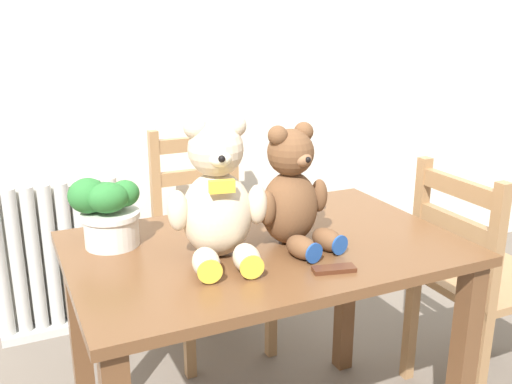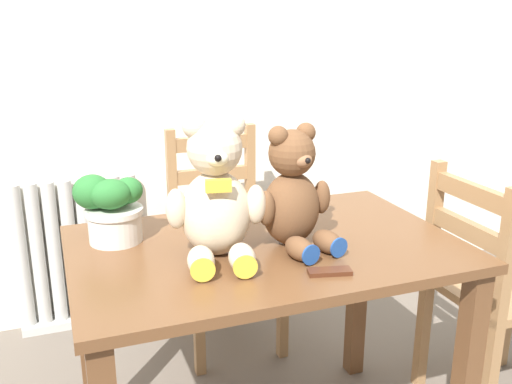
{
  "view_description": "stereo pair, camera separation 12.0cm",
  "coord_description": "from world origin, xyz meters",
  "px_view_note": "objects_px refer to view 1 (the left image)",
  "views": [
    {
      "loc": [
        -0.68,
        -1.04,
        1.39
      ],
      "look_at": [
        -0.04,
        0.34,
        0.92
      ],
      "focal_mm": 40.0,
      "sensor_mm": 36.0,
      "label": 1
    },
    {
      "loc": [
        -0.57,
        -1.08,
        1.39
      ],
      "look_at": [
        -0.04,
        0.34,
        0.92
      ],
      "focal_mm": 40.0,
      "sensor_mm": 36.0,
      "label": 2
    }
  ],
  "objects_px": {
    "wooden_chair_behind": "(208,242)",
    "chocolate_bar": "(334,269)",
    "teddy_bear_right": "(293,194)",
    "potted_plant": "(106,209)",
    "wooden_chair_side": "(481,282)",
    "teddy_bear_left": "(218,198)"
  },
  "relations": [
    {
      "from": "wooden_chair_side",
      "to": "teddy_bear_left",
      "type": "xyz_separation_m",
      "value": [
        -1.02,
        0.0,
        0.46
      ]
    },
    {
      "from": "potted_plant",
      "to": "chocolate_bar",
      "type": "bearing_deg",
      "value": -41.0
    },
    {
      "from": "wooden_chair_side",
      "to": "potted_plant",
      "type": "bearing_deg",
      "value": -99.66
    },
    {
      "from": "teddy_bear_right",
      "to": "potted_plant",
      "type": "bearing_deg",
      "value": -35.25
    },
    {
      "from": "teddy_bear_right",
      "to": "potted_plant",
      "type": "height_order",
      "value": "teddy_bear_right"
    },
    {
      "from": "wooden_chair_behind",
      "to": "potted_plant",
      "type": "bearing_deg",
      "value": 48.53
    },
    {
      "from": "wooden_chair_side",
      "to": "chocolate_bar",
      "type": "xyz_separation_m",
      "value": [
        -0.78,
        -0.22,
        0.29
      ]
    },
    {
      "from": "wooden_chair_behind",
      "to": "potted_plant",
      "type": "height_order",
      "value": "potted_plant"
    },
    {
      "from": "wooden_chair_behind",
      "to": "teddy_bear_right",
      "type": "distance_m",
      "value": 0.92
    },
    {
      "from": "wooden_chair_side",
      "to": "teddy_bear_left",
      "type": "distance_m",
      "value": 1.12
    },
    {
      "from": "teddy_bear_right",
      "to": "chocolate_bar",
      "type": "bearing_deg",
      "value": 80.57
    },
    {
      "from": "potted_plant",
      "to": "chocolate_bar",
      "type": "height_order",
      "value": "potted_plant"
    },
    {
      "from": "wooden_chair_side",
      "to": "teddy_bear_right",
      "type": "relative_size",
      "value": 2.57
    },
    {
      "from": "wooden_chair_side",
      "to": "teddy_bear_right",
      "type": "xyz_separation_m",
      "value": [
        -0.79,
        0.0,
        0.44
      ]
    },
    {
      "from": "wooden_chair_behind",
      "to": "chocolate_bar",
      "type": "bearing_deg",
      "value": 88.96
    },
    {
      "from": "teddy_bear_left",
      "to": "teddy_bear_right",
      "type": "relative_size",
      "value": 1.12
    },
    {
      "from": "potted_plant",
      "to": "wooden_chair_behind",
      "type": "bearing_deg",
      "value": 48.53
    },
    {
      "from": "teddy_bear_left",
      "to": "wooden_chair_behind",
      "type": "bearing_deg",
      "value": -97.28
    },
    {
      "from": "wooden_chair_behind",
      "to": "potted_plant",
      "type": "distance_m",
      "value": 0.88
    },
    {
      "from": "teddy_bear_left",
      "to": "potted_plant",
      "type": "relative_size",
      "value": 1.92
    },
    {
      "from": "teddy_bear_right",
      "to": "potted_plant",
      "type": "distance_m",
      "value": 0.54
    },
    {
      "from": "chocolate_bar",
      "to": "wooden_chair_behind",
      "type": "bearing_deg",
      "value": 88.96
    }
  ]
}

